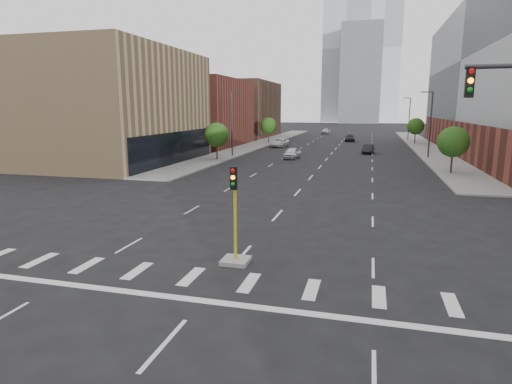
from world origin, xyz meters
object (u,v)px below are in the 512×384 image
at_px(median_traffic_signal, 235,242).
at_px(car_distant, 326,131).
at_px(car_near_left, 292,153).
at_px(car_far_left, 280,143).
at_px(car_mid_right, 368,149).
at_px(car_deep_right, 350,138).

distance_m(median_traffic_signal, car_distant, 99.00).
relative_size(car_near_left, car_far_left, 0.79).
bearing_deg(car_mid_right, car_far_left, 159.27).
bearing_deg(car_distant, car_far_left, -90.59).
height_order(median_traffic_signal, car_deep_right, median_traffic_signal).
bearing_deg(car_distant, median_traffic_signal, -81.45).
relative_size(median_traffic_signal, car_near_left, 1.00).
distance_m(car_deep_right, car_distant, 25.66).
xyz_separation_m(car_far_left, car_distant, (4.07, 40.95, 0.01)).
height_order(car_near_left, car_deep_right, car_near_left).
distance_m(car_far_left, car_distant, 41.15).
height_order(median_traffic_signal, car_far_left, median_traffic_signal).
bearing_deg(car_mid_right, median_traffic_signal, -91.01).
bearing_deg(car_mid_right, car_near_left, -130.95).
relative_size(median_traffic_signal, car_mid_right, 1.02).
relative_size(car_mid_right, car_distant, 0.94).
bearing_deg(car_near_left, car_mid_right, 48.25).
relative_size(car_near_left, car_mid_right, 1.02).
bearing_deg(car_near_left, car_far_left, 111.43).
height_order(car_mid_right, car_far_left, car_far_left).
bearing_deg(car_near_left, median_traffic_signal, -79.09).
bearing_deg(car_near_left, car_distant, 95.49).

